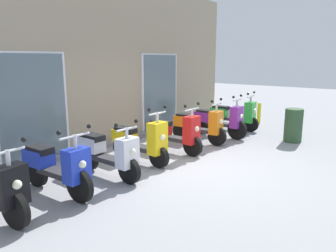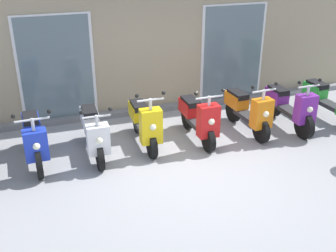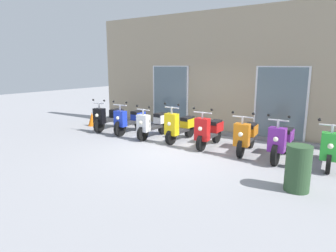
# 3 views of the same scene
# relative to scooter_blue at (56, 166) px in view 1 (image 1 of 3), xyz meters

# --- Properties ---
(ground_plane) EXTENTS (40.00, 40.00, 0.00)m
(ground_plane) POSITION_rel_scooter_blue_xyz_m (2.57, -1.09, -0.47)
(ground_plane) COLOR #939399
(storefront_facade) EXTENTS (10.40, 0.50, 4.10)m
(storefront_facade) POSITION_rel_scooter_blue_xyz_m (2.57, 1.78, 1.51)
(storefront_facade) COLOR gray
(storefront_facade) RESTS_ON ground_plane
(scooter_blue) EXTENTS (0.61, 1.66, 1.17)m
(scooter_blue) POSITION_rel_scooter_blue_xyz_m (0.00, 0.00, 0.00)
(scooter_blue) COLOR black
(scooter_blue) RESTS_ON ground_plane
(scooter_white) EXTENTS (0.54, 1.59, 1.11)m
(scooter_white) POSITION_rel_scooter_blue_xyz_m (1.04, -0.05, -0.01)
(scooter_white) COLOR black
(scooter_white) RESTS_ON ground_plane
(scooter_yellow) EXTENTS (0.55, 1.54, 1.24)m
(scooter_yellow) POSITION_rel_scooter_blue_xyz_m (2.01, 0.03, -0.00)
(scooter_yellow) COLOR black
(scooter_yellow) RESTS_ON ground_plane
(scooter_red) EXTENTS (0.59, 1.51, 1.20)m
(scooter_red) POSITION_rel_scooter_blue_xyz_m (3.06, -0.08, 0.00)
(scooter_red) COLOR black
(scooter_red) RESTS_ON ground_plane
(scooter_orange) EXTENTS (0.58, 1.54, 1.19)m
(scooter_orange) POSITION_rel_scooter_blue_xyz_m (4.14, -0.04, 0.00)
(scooter_orange) COLOR black
(scooter_orange) RESTS_ON ground_plane
(scooter_purple) EXTENTS (0.53, 1.69, 1.21)m
(scooter_purple) POSITION_rel_scooter_blue_xyz_m (5.07, -0.10, -0.01)
(scooter_purple) COLOR black
(scooter_purple) RESTS_ON ground_plane
(scooter_green) EXTENTS (0.59, 1.59, 1.20)m
(scooter_green) POSITION_rel_scooter_blue_xyz_m (6.13, -0.02, 0.00)
(scooter_green) COLOR black
(scooter_green) RESTS_ON ground_plane
(curb_bollard) EXTENTS (0.12, 0.12, 0.70)m
(curb_bollard) POSITION_rel_scooter_blue_xyz_m (7.52, -0.24, -0.12)
(curb_bollard) COLOR yellow
(curb_bollard) RESTS_ON ground_plane
(trash_bin) EXTENTS (0.46, 0.46, 0.88)m
(trash_bin) POSITION_rel_scooter_blue_xyz_m (5.79, -1.91, -0.03)
(trash_bin) COLOR #2D4C2D
(trash_bin) RESTS_ON ground_plane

